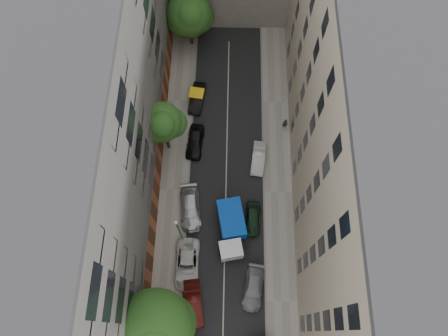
{
  "coord_description": "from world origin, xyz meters",
  "views": [
    {
      "loc": [
        0.1,
        -13.99,
        39.9
      ],
      "look_at": [
        -0.21,
        0.14,
        6.0
      ],
      "focal_mm": 32.0,
      "sensor_mm": 36.0,
      "label": 1
    }
  ],
  "objects_px": {
    "car_right_3": "(258,158)",
    "tree_far": "(190,16)",
    "lamp_post": "(178,228)",
    "pedestrian": "(285,124)",
    "car_left_2": "(187,264)",
    "tree_near": "(156,330)",
    "car_left_1": "(194,303)",
    "tree_mid": "(163,124)",
    "car_left_3": "(190,208)",
    "car_left_5": "(197,98)",
    "car_left_4": "(195,142)",
    "car_right_1": "(253,288)",
    "car_right_2": "(253,219)",
    "tarp_truck": "(231,228)"
  },
  "relations": [
    {
      "from": "car_left_3",
      "to": "car_left_4",
      "type": "xyz_separation_m",
      "value": [
        0.1,
        7.6,
        0.0
      ]
    },
    {
      "from": "car_left_5",
      "to": "tree_near",
      "type": "bearing_deg",
      "value": -86.12
    },
    {
      "from": "car_left_5",
      "to": "car_left_4",
      "type": "bearing_deg",
      "value": -81.93
    },
    {
      "from": "tarp_truck",
      "to": "car_right_3",
      "type": "bearing_deg",
      "value": 59.24
    },
    {
      "from": "car_left_5",
      "to": "lamp_post",
      "type": "bearing_deg",
      "value": -85.13
    },
    {
      "from": "tarp_truck",
      "to": "car_left_5",
      "type": "height_order",
      "value": "tarp_truck"
    },
    {
      "from": "car_left_1",
      "to": "pedestrian",
      "type": "relative_size",
      "value": 2.74
    },
    {
      "from": "car_left_1",
      "to": "tree_mid",
      "type": "relative_size",
      "value": 0.55
    },
    {
      "from": "tree_far",
      "to": "lamp_post",
      "type": "xyz_separation_m",
      "value": [
        0.15,
        -24.24,
        -1.14
      ]
    },
    {
      "from": "car_left_4",
      "to": "car_left_2",
      "type": "bearing_deg",
      "value": -85.27
    },
    {
      "from": "car_left_3",
      "to": "pedestrian",
      "type": "relative_size",
      "value": 3.13
    },
    {
      "from": "car_right_2",
      "to": "pedestrian",
      "type": "relative_size",
      "value": 2.35
    },
    {
      "from": "car_left_3",
      "to": "car_left_1",
      "type": "bearing_deg",
      "value": -91.63
    },
    {
      "from": "car_left_1",
      "to": "car_right_3",
      "type": "height_order",
      "value": "car_left_1"
    },
    {
      "from": "tree_near",
      "to": "car_left_4",
      "type": "bearing_deg",
      "value": 84.86
    },
    {
      "from": "car_right_3",
      "to": "tree_far",
      "type": "relative_size",
      "value": 0.53
    },
    {
      "from": "car_right_2",
      "to": "lamp_post",
      "type": "distance_m",
      "value": 8.01
    },
    {
      "from": "lamp_post",
      "to": "pedestrian",
      "type": "distance_m",
      "value": 16.92
    },
    {
      "from": "car_left_5",
      "to": "tarp_truck",
      "type": "bearing_deg",
      "value": -67.18
    },
    {
      "from": "car_left_3",
      "to": "car_left_5",
      "type": "xyz_separation_m",
      "value": [
        0.07,
        13.2,
        -0.04
      ]
    },
    {
      "from": "lamp_post",
      "to": "car_left_4",
      "type": "bearing_deg",
      "value": 85.34
    },
    {
      "from": "tarp_truck",
      "to": "car_left_2",
      "type": "xyz_separation_m",
      "value": [
        -4.2,
        -3.4,
        -0.77
      ]
    },
    {
      "from": "car_left_3",
      "to": "pedestrian",
      "type": "bearing_deg",
      "value": 38.25
    },
    {
      "from": "lamp_post",
      "to": "car_left_1",
      "type": "bearing_deg",
      "value": -76.32
    },
    {
      "from": "car_left_5",
      "to": "pedestrian",
      "type": "height_order",
      "value": "pedestrian"
    },
    {
      "from": "car_left_2",
      "to": "car_left_4",
      "type": "distance_m",
      "value": 13.2
    },
    {
      "from": "car_left_2",
      "to": "lamp_post",
      "type": "xyz_separation_m",
      "value": [
        -0.75,
        2.78,
        3.01
      ]
    },
    {
      "from": "car_right_1",
      "to": "tree_near",
      "type": "xyz_separation_m",
      "value": [
        -8.03,
        -3.93,
        5.73
      ]
    },
    {
      "from": "pedestrian",
      "to": "car_left_1",
      "type": "bearing_deg",
      "value": 71.37
    },
    {
      "from": "car_right_2",
      "to": "tree_far",
      "type": "height_order",
      "value": "tree_far"
    },
    {
      "from": "car_left_2",
      "to": "car_right_2",
      "type": "height_order",
      "value": "car_left_2"
    },
    {
      "from": "car_right_3",
      "to": "pedestrian",
      "type": "relative_size",
      "value": 2.46
    },
    {
      "from": "car_left_4",
      "to": "tree_near",
      "type": "distance_m",
      "value": 20.11
    },
    {
      "from": "car_left_4",
      "to": "car_left_3",
      "type": "bearing_deg",
      "value": -85.57
    },
    {
      "from": "car_left_2",
      "to": "car_left_5",
      "type": "height_order",
      "value": "car_left_2"
    },
    {
      "from": "lamp_post",
      "to": "tree_near",
      "type": "bearing_deg",
      "value": -95.71
    },
    {
      "from": "tree_near",
      "to": "tarp_truck",
      "type": "bearing_deg",
      "value": 58.25
    },
    {
      "from": "car_left_2",
      "to": "car_left_3",
      "type": "xyz_separation_m",
      "value": [
        0.0,
        5.6,
        0.03
      ]
    },
    {
      "from": "car_left_2",
      "to": "tree_near",
      "type": "distance_m",
      "value": 8.43
    },
    {
      "from": "car_right_2",
      "to": "tree_mid",
      "type": "distance_m",
      "value": 13.1
    },
    {
      "from": "tarp_truck",
      "to": "tree_near",
      "type": "relative_size",
      "value": 0.64
    },
    {
      "from": "tarp_truck",
      "to": "tree_mid",
      "type": "distance_m",
      "value": 12.28
    },
    {
      "from": "car_right_2",
      "to": "car_right_3",
      "type": "xyz_separation_m",
      "value": [
        0.64,
        6.74,
        0.01
      ]
    },
    {
      "from": "car_left_4",
      "to": "tree_far",
      "type": "relative_size",
      "value": 0.57
    },
    {
      "from": "car_left_3",
      "to": "pedestrian",
      "type": "height_order",
      "value": "pedestrian"
    },
    {
      "from": "car_right_1",
      "to": "tree_far",
      "type": "height_order",
      "value": "tree_far"
    },
    {
      "from": "car_left_4",
      "to": "pedestrian",
      "type": "distance_m",
      "value": 10.18
    },
    {
      "from": "car_right_3",
      "to": "lamp_post",
      "type": "xyz_separation_m",
      "value": [
        -7.79,
        -8.62,
        3.06
      ]
    },
    {
      "from": "tree_near",
      "to": "tree_far",
      "type": "bearing_deg",
      "value": 88.74
    },
    {
      "from": "car_right_1",
      "to": "car_left_5",
      "type": "bearing_deg",
      "value": 115.13
    }
  ]
}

